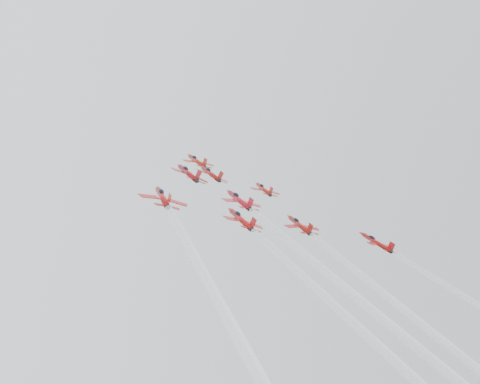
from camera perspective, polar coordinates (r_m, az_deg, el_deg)
jet_lead at (r=152.02m, az=-4.63°, el=3.34°), size 9.77×11.82×9.58m
jet_row2_left at (r=132.50m, az=-5.58°, el=2.06°), size 10.51×12.71×10.30m
jet_row2_center at (r=140.79m, az=-3.15°, el=1.99°), size 9.78×11.83×9.59m
jet_row2_right at (r=144.68m, az=2.52°, el=0.32°), size 8.78×10.62×8.60m
jet_center at (r=84.86m, az=13.52°, el=-12.23°), size 10.04×85.93×69.82m
jet_rear_farleft at (r=64.08m, az=3.99°, el=-15.27°), size 9.88×84.62×68.76m
jet_rear_left at (r=73.61m, az=14.80°, el=-15.95°), size 9.19×78.66×63.92m
jet_rear_right at (r=90.43m, az=20.18°, el=-13.70°), size 8.75×74.91×60.87m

